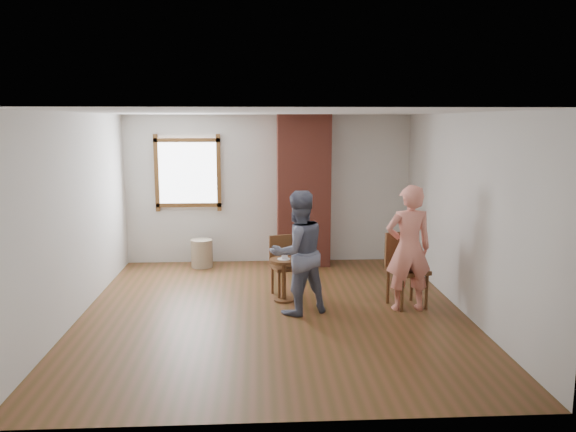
{
  "coord_description": "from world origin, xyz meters",
  "views": [
    {
      "loc": [
        -0.2,
        -7.09,
        2.5
      ],
      "look_at": [
        0.24,
        0.8,
        1.15
      ],
      "focal_mm": 35.0,
      "sensor_mm": 36.0,
      "label": 1
    }
  ],
  "objects_px": {
    "stoneware_crock": "(202,253)",
    "side_table": "(284,273)",
    "dining_chair_left": "(285,262)",
    "man": "(298,253)",
    "dining_chair_right": "(405,265)",
    "person_pink": "(409,248)"
  },
  "relations": [
    {
      "from": "stoneware_crock",
      "to": "side_table",
      "type": "relative_size",
      "value": 0.8
    },
    {
      "from": "dining_chair_left",
      "to": "side_table",
      "type": "bearing_deg",
      "value": -111.1
    },
    {
      "from": "dining_chair_left",
      "to": "side_table",
      "type": "relative_size",
      "value": 1.43
    },
    {
      "from": "stoneware_crock",
      "to": "man",
      "type": "relative_size",
      "value": 0.3
    },
    {
      "from": "stoneware_crock",
      "to": "side_table",
      "type": "height_order",
      "value": "side_table"
    },
    {
      "from": "dining_chair_right",
      "to": "side_table",
      "type": "height_order",
      "value": "dining_chair_right"
    },
    {
      "from": "dining_chair_right",
      "to": "stoneware_crock",
      "type": "bearing_deg",
      "value": 127.53
    },
    {
      "from": "person_pink",
      "to": "side_table",
      "type": "bearing_deg",
      "value": -17.66
    },
    {
      "from": "stoneware_crock",
      "to": "person_pink",
      "type": "relative_size",
      "value": 0.28
    },
    {
      "from": "stoneware_crock",
      "to": "dining_chair_left",
      "type": "bearing_deg",
      "value": -50.35
    },
    {
      "from": "stoneware_crock",
      "to": "person_pink",
      "type": "bearing_deg",
      "value": -39.08
    },
    {
      "from": "dining_chair_left",
      "to": "man",
      "type": "bearing_deg",
      "value": -96.26
    },
    {
      "from": "stoneware_crock",
      "to": "man",
      "type": "distance_m",
      "value": 2.91
    },
    {
      "from": "dining_chair_left",
      "to": "side_table",
      "type": "xyz_separation_m",
      "value": [
        -0.03,
        -0.31,
        -0.08
      ]
    },
    {
      "from": "person_pink",
      "to": "dining_chair_right",
      "type": "bearing_deg",
      "value": -95.85
    },
    {
      "from": "stoneware_crock",
      "to": "man",
      "type": "height_order",
      "value": "man"
    },
    {
      "from": "side_table",
      "to": "person_pink",
      "type": "distance_m",
      "value": 1.74
    },
    {
      "from": "stoneware_crock",
      "to": "dining_chair_left",
      "type": "distance_m",
      "value": 2.14
    },
    {
      "from": "side_table",
      "to": "man",
      "type": "height_order",
      "value": "man"
    },
    {
      "from": "dining_chair_right",
      "to": "man",
      "type": "height_order",
      "value": "man"
    },
    {
      "from": "dining_chair_left",
      "to": "man",
      "type": "height_order",
      "value": "man"
    },
    {
      "from": "dining_chair_right",
      "to": "person_pink",
      "type": "bearing_deg",
      "value": -109.95
    }
  ]
}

